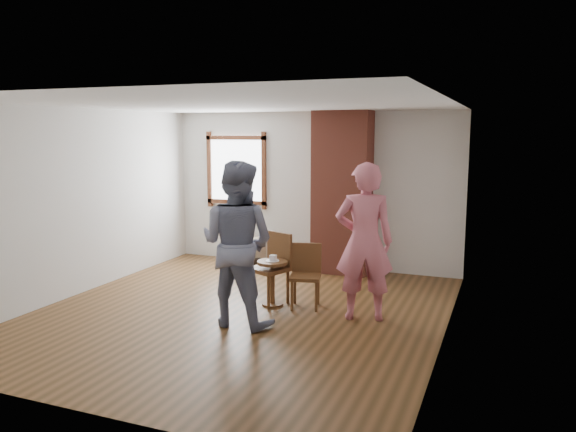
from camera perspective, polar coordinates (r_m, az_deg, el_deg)
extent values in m
plane|color=brown|center=(7.24, -4.92, -9.78)|extent=(5.50, 5.50, 0.00)
cube|color=silver|center=(9.46, 2.44, 2.67)|extent=(5.00, 0.04, 2.60)
cube|color=silver|center=(8.36, -20.57, 1.33)|extent=(0.04, 5.50, 2.60)
cube|color=silver|center=(6.24, 15.93, -0.77)|extent=(0.04, 5.50, 2.60)
cube|color=white|center=(6.88, -5.20, 11.24)|extent=(5.00, 5.50, 0.04)
cube|color=#5B301A|center=(9.94, -5.29, 4.67)|extent=(1.14, 0.06, 1.34)
cube|color=white|center=(9.96, -5.24, 4.67)|extent=(1.00, 0.02, 1.20)
cube|color=#9F4A38|center=(9.04, 5.51, 2.36)|extent=(0.90, 0.50, 2.60)
cylinder|color=tan|center=(9.64, -3.28, -3.65)|extent=(0.42, 0.42, 0.47)
cylinder|color=black|center=(9.43, -3.22, -4.85)|extent=(0.18, 0.18, 0.17)
cube|color=#5B301B|center=(7.47, -1.96, -5.41)|extent=(0.57, 0.57, 0.05)
cylinder|color=#5B301B|center=(7.54, -3.87, -7.14)|extent=(0.04, 0.04, 0.47)
cylinder|color=#5B301B|center=(7.29, -1.99, -7.69)|extent=(0.04, 0.04, 0.47)
cylinder|color=#5B301B|center=(7.77, -1.90, -6.64)|extent=(0.04, 0.04, 0.47)
cylinder|color=#5B301B|center=(7.53, -0.02, -7.15)|extent=(0.04, 0.04, 0.47)
cube|color=#5B301B|center=(7.55, -0.87, -3.43)|extent=(0.42, 0.21, 0.47)
cube|color=#5B301B|center=(7.31, 1.78, -6.20)|extent=(0.47, 0.47, 0.05)
cylinder|color=#5B301B|center=(7.23, 0.40, -8.05)|extent=(0.04, 0.04, 0.41)
cylinder|color=#5B301B|center=(7.20, 2.89, -8.13)|extent=(0.04, 0.04, 0.41)
cylinder|color=#5B301B|center=(7.53, 0.70, -7.37)|extent=(0.04, 0.04, 0.41)
cylinder|color=#5B301B|center=(7.50, 3.09, -7.45)|extent=(0.04, 0.04, 0.41)
cube|color=#5B301B|center=(7.43, 1.92, -4.31)|extent=(0.38, 0.13, 0.41)
cylinder|color=#5B301B|center=(7.36, -1.60, -4.74)|extent=(0.40, 0.40, 0.04)
cylinder|color=#5B301B|center=(7.43, -1.59, -6.92)|extent=(0.06, 0.06, 0.54)
cylinder|color=#5B301B|center=(7.51, -1.58, -8.94)|extent=(0.28, 0.28, 0.03)
cylinder|color=white|center=(7.36, -1.60, -4.56)|extent=(0.18, 0.18, 0.01)
cube|color=white|center=(7.35, -1.53, -4.31)|extent=(0.08, 0.07, 0.06)
imported|color=#15193B|center=(6.61, -5.20, -2.82)|extent=(0.99, 0.79, 1.95)
imported|color=#D06877|center=(6.83, 7.76, -2.61)|extent=(0.81, 0.65, 1.92)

